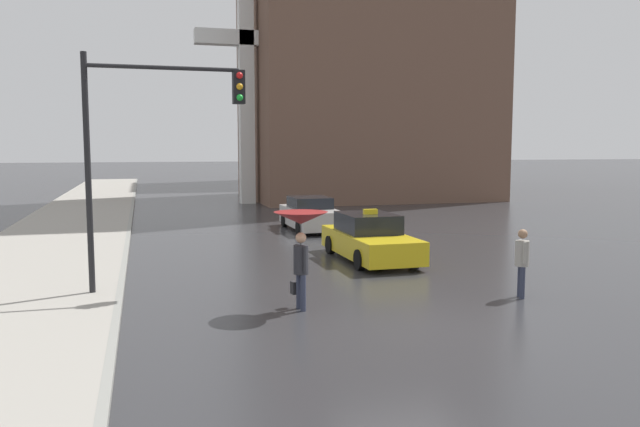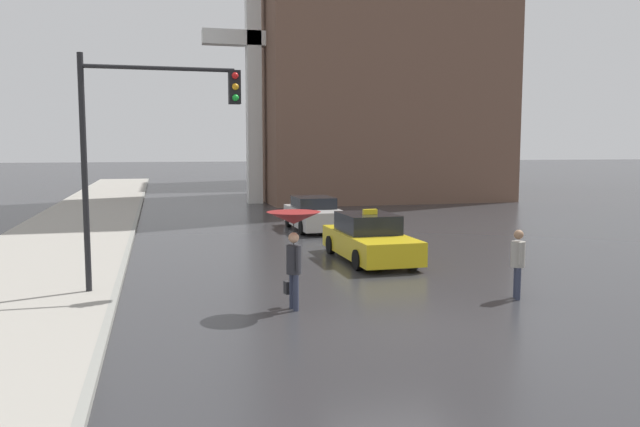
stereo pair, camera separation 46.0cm
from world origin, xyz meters
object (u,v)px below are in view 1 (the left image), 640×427
(pedestrian_man, at_px, (522,258))
(monument_cross, at_px, (246,74))
(taxi, at_px, (369,239))
(sedan_red, at_px, (311,215))
(traffic_light, at_px, (153,129))
(pedestrian_with_umbrella, at_px, (301,229))

(pedestrian_man, distance_m, monument_cross, 27.63)
(taxi, bearing_deg, sedan_red, -90.81)
(traffic_light, relative_size, monument_cross, 0.40)
(pedestrian_man, xyz_separation_m, monument_cross, (-2.06, 26.62, 7.09))
(sedan_red, xyz_separation_m, traffic_light, (-6.62, -10.36, 3.28))
(pedestrian_with_umbrella, bearing_deg, traffic_light, 40.91)
(pedestrian_with_umbrella, bearing_deg, taxi, -43.92)
(sedan_red, xyz_separation_m, pedestrian_with_umbrella, (-3.66, -12.76, 1.10))
(traffic_light, bearing_deg, pedestrian_man, -18.53)
(taxi, xyz_separation_m, traffic_light, (-6.52, -2.92, 3.28))
(pedestrian_man, relative_size, traffic_light, 0.29)
(pedestrian_man, bearing_deg, monument_cross, -154.99)
(taxi, xyz_separation_m, pedestrian_man, (1.66, -5.66, 0.29))
(taxi, height_order, sedan_red, taxi)
(pedestrian_with_umbrella, relative_size, monument_cross, 0.15)
(sedan_red, xyz_separation_m, pedestrian_man, (1.56, -13.11, 0.30))
(pedestrian_man, bearing_deg, sedan_red, -152.63)
(pedestrian_man, distance_m, traffic_light, 9.13)
(pedestrian_man, bearing_deg, pedestrian_with_umbrella, -73.21)
(sedan_red, bearing_deg, pedestrian_man, 96.78)
(pedestrian_with_umbrella, distance_m, traffic_light, 4.39)
(pedestrian_with_umbrella, height_order, traffic_light, traffic_light)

